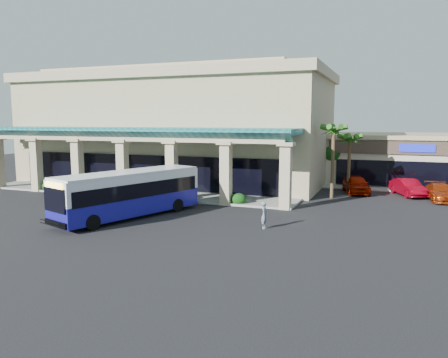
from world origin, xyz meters
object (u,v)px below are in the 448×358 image
at_px(car_silver, 356,184).
at_px(car_red, 441,192).
at_px(transit_bus, 130,195).
at_px(pedestrian, 264,215).
at_px(car_white, 408,187).

bearing_deg(car_silver, car_red, -27.47).
height_order(transit_bus, pedestrian, transit_bus).
relative_size(transit_bus, car_silver, 2.35).
bearing_deg(car_white, pedestrian, -142.18).
bearing_deg(pedestrian, car_white, -31.99).
height_order(transit_bus, car_white, transit_bus).
bearing_deg(car_silver, transit_bus, -145.68).
bearing_deg(car_white, car_silver, 157.63).
xyz_separation_m(pedestrian, car_white, (8.15, 15.10, -0.08)).
relative_size(transit_bus, car_white, 2.49).
xyz_separation_m(transit_bus, car_red, (19.44, 13.88, -0.84)).
xyz_separation_m(pedestrian, car_silver, (3.98, 14.99, -0.01)).
relative_size(car_silver, car_red, 1.01).
height_order(transit_bus, car_silver, transit_bus).
distance_m(car_silver, car_white, 4.17).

